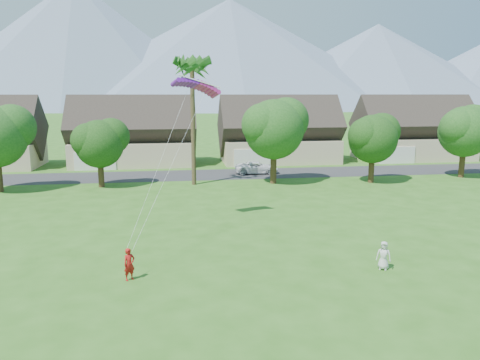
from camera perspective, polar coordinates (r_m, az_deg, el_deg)
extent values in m
plane|color=#2D6019|center=(20.26, 4.18, -15.88)|extent=(500.00, 500.00, 0.00)
cube|color=#2D2D30|center=(52.64, -3.71, 0.66)|extent=(90.00, 7.00, 0.01)
imported|color=#AF1714|center=(23.74, -13.35, -9.97)|extent=(0.70, 0.65, 1.61)
imported|color=silver|center=(25.56, 17.11, -8.79)|extent=(0.87, 0.78, 1.50)
imported|color=white|center=(53.20, 2.06, 1.52)|extent=(4.99, 2.41, 1.37)
cone|color=slate|center=(283.55, -19.19, 15.22)|extent=(190.00, 190.00, 70.00)
cone|color=slate|center=(280.65, -1.23, 15.01)|extent=(240.00, 240.00, 62.00)
cone|color=slate|center=(304.55, 16.31, 13.12)|extent=(200.00, 200.00, 50.00)
cube|color=beige|center=(61.38, -12.82, 3.24)|extent=(15.00, 8.00, 3.00)
cube|color=#382D28|center=(61.06, -12.94, 6.30)|extent=(15.75, 8.15, 8.15)
cube|color=silver|center=(57.94, -17.26, 2.21)|extent=(4.80, 0.12, 2.20)
cube|color=beige|center=(62.75, 4.77, 3.62)|extent=(15.00, 8.00, 3.00)
cube|color=#382D28|center=(62.44, 4.82, 6.62)|extent=(15.75, 8.15, 8.15)
cube|color=silver|center=(58.03, 1.61, 2.69)|extent=(4.80, 0.12, 2.20)
cube|color=beige|center=(69.49, 20.26, 3.68)|extent=(15.00, 8.00, 3.00)
cube|color=#382D28|center=(69.22, 20.44, 6.38)|extent=(15.75, 8.15, 8.15)
cube|color=silver|center=(64.03, 18.64, 2.88)|extent=(4.80, 0.12, 2.20)
cylinder|color=#47301C|center=(47.41, -16.57, 0.47)|extent=(0.56, 0.56, 2.18)
sphere|color=#214916|center=(46.99, -16.77, 4.23)|extent=(4.62, 4.62, 4.62)
cylinder|color=#47301C|center=(47.40, 4.09, 1.28)|extent=(0.62, 0.62, 2.82)
sphere|color=#214916|center=(46.92, 4.16, 6.16)|extent=(5.98, 5.98, 5.98)
cylinder|color=#47301C|center=(49.60, 15.71, 1.02)|extent=(0.58, 0.58, 2.30)
sphere|color=#214916|center=(49.18, 15.90, 4.83)|extent=(4.90, 4.90, 4.90)
cylinder|color=#47301C|center=(56.17, 25.42, 1.60)|extent=(0.60, 0.60, 2.56)
sphere|color=#214916|center=(55.78, 25.72, 5.33)|extent=(5.44, 5.44, 5.44)
cylinder|color=#4C3D26|center=(46.35, -5.75, 6.76)|extent=(0.44, 0.44, 12.00)
sphere|color=#286021|center=(46.37, -5.89, 14.55)|extent=(3.00, 3.00, 3.00)
cube|color=purple|center=(32.04, -6.79, 11.49)|extent=(1.85, 1.49, 0.50)
cube|color=#B5227C|center=(32.13, -3.87, 11.54)|extent=(1.85, 1.49, 0.50)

